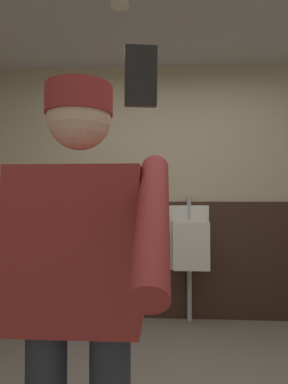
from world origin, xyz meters
name	(u,v)px	position (x,y,z in m)	size (l,w,h in m)	color
wall_back	(172,191)	(0.00, 1.82, 1.30)	(4.73, 0.12, 2.60)	beige
wainscot_band_back	(172,260)	(0.00, 1.75, 0.59)	(4.13, 0.03, 1.19)	#382319
downlight_far	(120,4)	(-0.39, 0.62, 2.59)	(0.14, 0.14, 0.03)	white
urinal_solo	(190,244)	(0.17, 1.60, 0.78)	(0.40, 0.34, 1.24)	white
person	(78,278)	(-0.38, -0.55, 0.94)	(0.65, 0.60, 1.60)	#2D3342
cell_phone	(141,77)	(-0.13, -1.05, 1.44)	(0.06, 0.02, 0.11)	black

